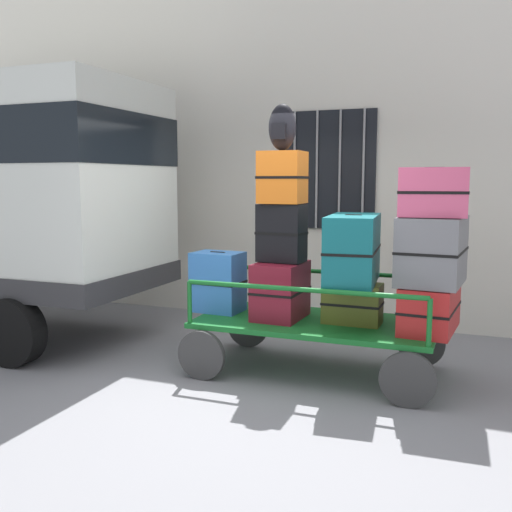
{
  "coord_description": "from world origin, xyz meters",
  "views": [
    {
      "loc": [
        1.78,
        -4.91,
        1.87
      ],
      "look_at": [
        -0.28,
        0.4,
        1.12
      ],
      "focal_mm": 40.59,
      "sensor_mm": 36.0,
      "label": 1
    }
  ],
  "objects_px": {
    "suitcase_left_bottom": "(218,282)",
    "suitcase_midleft_top": "(283,177)",
    "suitcase_center_bottom": "(352,303)",
    "suitcase_midright_top": "(434,192)",
    "suitcase_midleft_bottom": "(281,290)",
    "backpack": "(282,128)",
    "suitcase_midleft_middle": "(282,233)",
    "suitcase_midright_middle": "(432,250)",
    "luggage_cart": "(316,331)",
    "suitcase_center_middle": "(353,249)",
    "suitcase_midright_bottom": "(430,307)"
  },
  "relations": [
    {
      "from": "luggage_cart",
      "to": "suitcase_midright_top",
      "type": "relative_size",
      "value": 3.98
    },
    {
      "from": "luggage_cart",
      "to": "backpack",
      "type": "height_order",
      "value": "backpack"
    },
    {
      "from": "luggage_cart",
      "to": "suitcase_midleft_top",
      "type": "height_order",
      "value": "suitcase_midleft_top"
    },
    {
      "from": "suitcase_midleft_bottom",
      "to": "suitcase_midleft_middle",
      "type": "height_order",
      "value": "suitcase_midleft_middle"
    },
    {
      "from": "suitcase_midright_top",
      "to": "suitcase_center_middle",
      "type": "bearing_deg",
      "value": 178.56
    },
    {
      "from": "suitcase_left_bottom",
      "to": "suitcase_midleft_middle",
      "type": "relative_size",
      "value": 1.1
    },
    {
      "from": "suitcase_midleft_bottom",
      "to": "backpack",
      "type": "height_order",
      "value": "backpack"
    },
    {
      "from": "suitcase_center_bottom",
      "to": "backpack",
      "type": "relative_size",
      "value": 1.26
    },
    {
      "from": "backpack",
      "to": "suitcase_midleft_middle",
      "type": "bearing_deg",
      "value": -70.81
    },
    {
      "from": "suitcase_midright_middle",
      "to": "backpack",
      "type": "relative_size",
      "value": 1.87
    },
    {
      "from": "suitcase_left_bottom",
      "to": "suitcase_midleft_bottom",
      "type": "xyz_separation_m",
      "value": [
        0.7,
        -0.06,
        -0.03
      ]
    },
    {
      "from": "suitcase_left_bottom",
      "to": "suitcase_center_bottom",
      "type": "height_order",
      "value": "suitcase_left_bottom"
    },
    {
      "from": "suitcase_center_bottom",
      "to": "luggage_cart",
      "type": "bearing_deg",
      "value": -177.59
    },
    {
      "from": "suitcase_midleft_top",
      "to": "suitcase_center_middle",
      "type": "distance_m",
      "value": 0.97
    },
    {
      "from": "luggage_cart",
      "to": "suitcase_center_middle",
      "type": "xyz_separation_m",
      "value": [
        0.35,
        -0.01,
        0.81
      ]
    },
    {
      "from": "suitcase_midleft_bottom",
      "to": "suitcase_center_middle",
      "type": "distance_m",
      "value": 0.83
    },
    {
      "from": "suitcase_midleft_middle",
      "to": "suitcase_center_bottom",
      "type": "xyz_separation_m",
      "value": [
        0.7,
        0.02,
        -0.65
      ]
    },
    {
      "from": "suitcase_midright_bottom",
      "to": "suitcase_midleft_bottom",
      "type": "bearing_deg",
      "value": -178.47
    },
    {
      "from": "suitcase_midleft_bottom",
      "to": "suitcase_midleft_top",
      "type": "distance_m",
      "value": 1.1
    },
    {
      "from": "suitcase_midleft_bottom",
      "to": "backpack",
      "type": "distance_m",
      "value": 1.57
    },
    {
      "from": "suitcase_midleft_bottom",
      "to": "backpack",
      "type": "xyz_separation_m",
      "value": [
        -0.02,
        0.07,
        1.57
      ]
    },
    {
      "from": "suitcase_left_bottom",
      "to": "suitcase_midleft_bottom",
      "type": "relative_size",
      "value": 1.0
    },
    {
      "from": "luggage_cart",
      "to": "suitcase_midleft_middle",
      "type": "relative_size",
      "value": 4.18
    },
    {
      "from": "backpack",
      "to": "suitcase_left_bottom",
      "type": "bearing_deg",
      "value": -179.39
    },
    {
      "from": "suitcase_center_middle",
      "to": "backpack",
      "type": "distance_m",
      "value": 1.35
    },
    {
      "from": "suitcase_midleft_top",
      "to": "suitcase_midright_top",
      "type": "relative_size",
      "value": 0.85
    },
    {
      "from": "suitcase_left_bottom",
      "to": "backpack",
      "type": "xyz_separation_m",
      "value": [
        0.69,
        0.01,
        1.54
      ]
    },
    {
      "from": "suitcase_left_bottom",
      "to": "backpack",
      "type": "bearing_deg",
      "value": 0.61
    },
    {
      "from": "suitcase_left_bottom",
      "to": "suitcase_midright_middle",
      "type": "height_order",
      "value": "suitcase_midright_middle"
    },
    {
      "from": "suitcase_midleft_bottom",
      "to": "suitcase_midright_middle",
      "type": "distance_m",
      "value": 1.48
    },
    {
      "from": "suitcase_center_middle",
      "to": "suitcase_midright_top",
      "type": "relative_size",
      "value": 1.64
    },
    {
      "from": "luggage_cart",
      "to": "suitcase_midright_top",
      "type": "xyz_separation_m",
      "value": [
        1.05,
        -0.03,
        1.35
      ]
    },
    {
      "from": "suitcase_midleft_middle",
      "to": "suitcase_center_middle",
      "type": "distance_m",
      "value": 0.72
    },
    {
      "from": "suitcase_left_bottom",
      "to": "suitcase_midleft_middle",
      "type": "distance_m",
      "value": 0.88
    },
    {
      "from": "suitcase_midleft_middle",
      "to": "backpack",
      "type": "height_order",
      "value": "backpack"
    },
    {
      "from": "suitcase_midleft_top",
      "to": "suitcase_midright_bottom",
      "type": "xyz_separation_m",
      "value": [
        1.41,
        -0.0,
        -1.16
      ]
    },
    {
      "from": "suitcase_midleft_top",
      "to": "suitcase_midleft_middle",
      "type": "bearing_deg",
      "value": -90.0
    },
    {
      "from": "luggage_cart",
      "to": "suitcase_midright_bottom",
      "type": "height_order",
      "value": "suitcase_midright_bottom"
    },
    {
      "from": "suitcase_left_bottom",
      "to": "suitcase_midleft_top",
      "type": "height_order",
      "value": "suitcase_midleft_top"
    },
    {
      "from": "suitcase_midleft_middle",
      "to": "suitcase_center_bottom",
      "type": "distance_m",
      "value": 0.96
    },
    {
      "from": "suitcase_left_bottom",
      "to": "suitcase_midleft_bottom",
      "type": "distance_m",
      "value": 0.71
    },
    {
      "from": "suitcase_midleft_middle",
      "to": "suitcase_midright_bottom",
      "type": "xyz_separation_m",
      "value": [
        1.41,
        0.02,
        -0.63
      ]
    },
    {
      "from": "suitcase_left_bottom",
      "to": "luggage_cart",
      "type": "bearing_deg",
      "value": -1.81
    },
    {
      "from": "suitcase_center_middle",
      "to": "suitcase_midright_top",
      "type": "bearing_deg",
      "value": -1.44
    },
    {
      "from": "suitcase_center_bottom",
      "to": "suitcase_midright_top",
      "type": "xyz_separation_m",
      "value": [
        0.7,
        -0.05,
        1.05
      ]
    },
    {
      "from": "suitcase_midleft_bottom",
      "to": "suitcase_midright_bottom",
      "type": "xyz_separation_m",
      "value": [
        1.41,
        0.04,
        -0.07
      ]
    },
    {
      "from": "luggage_cart",
      "to": "suitcase_left_bottom",
      "type": "distance_m",
      "value": 1.13
    },
    {
      "from": "suitcase_center_bottom",
      "to": "suitcase_midleft_bottom",
      "type": "bearing_deg",
      "value": -176.66
    },
    {
      "from": "luggage_cart",
      "to": "suitcase_left_bottom",
      "type": "xyz_separation_m",
      "value": [
        -1.05,
        0.03,
        0.41
      ]
    },
    {
      "from": "suitcase_midleft_middle",
      "to": "backpack",
      "type": "bearing_deg",
      "value": 109.19
    }
  ]
}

